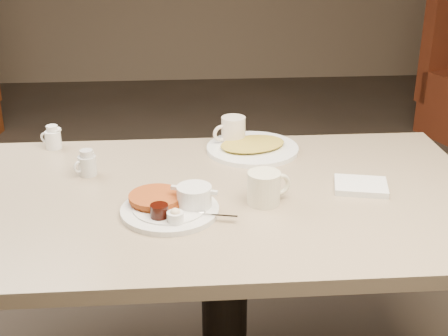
{
  "coord_description": "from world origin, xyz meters",
  "views": [
    {
      "loc": [
        -0.12,
        -1.55,
        1.5
      ],
      "look_at": [
        0.0,
        0.02,
        0.82
      ],
      "focal_mm": 48.81,
      "sensor_mm": 36.0,
      "label": 1
    }
  ],
  "objects": [
    {
      "name": "coffee_mug_far",
      "position": [
        0.05,
        0.37,
        0.8
      ],
      "size": [
        0.12,
        0.1,
        0.1
      ],
      "color": "white",
      "rests_on": "diner_table"
    },
    {
      "name": "diner_table",
      "position": [
        0.0,
        0.0,
        0.58
      ],
      "size": [
        1.5,
        0.9,
        0.75
      ],
      "color": "tan",
      "rests_on": "ground"
    },
    {
      "name": "hash_plate",
      "position": [
        0.12,
        0.32,
        0.76
      ],
      "size": [
        0.39,
        0.39,
        0.04
      ],
      "color": "white",
      "rests_on": "diner_table"
    },
    {
      "name": "creamer_right",
      "position": [
        -0.55,
        0.39,
        0.79
      ],
      "size": [
        0.08,
        0.06,
        0.08
      ],
      "color": "white",
      "rests_on": "diner_table"
    },
    {
      "name": "creamer_left",
      "position": [
        -0.4,
        0.16,
        0.79
      ],
      "size": [
        0.07,
        0.07,
        0.08
      ],
      "color": "silver",
      "rests_on": "diner_table"
    },
    {
      "name": "main_plate",
      "position": [
        -0.15,
        -0.1,
        0.77
      ],
      "size": [
        0.34,
        0.34,
        0.07
      ],
      "color": "silver",
      "rests_on": "diner_table"
    },
    {
      "name": "coffee_mug_near",
      "position": [
        0.11,
        -0.06,
        0.8
      ],
      "size": [
        0.14,
        0.12,
        0.09
      ],
      "color": "#EDE9C9",
      "rests_on": "diner_table"
    },
    {
      "name": "napkin",
      "position": [
        0.39,
        0.0,
        0.76
      ],
      "size": [
        0.17,
        0.15,
        0.02
      ],
      "color": "silver",
      "rests_on": "diner_table"
    }
  ]
}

